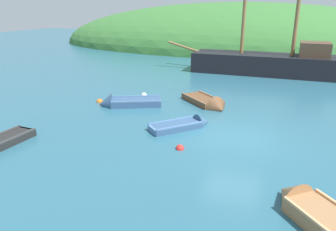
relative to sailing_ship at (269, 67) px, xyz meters
The scene contains 10 objects.
ground_plane 14.87m from the sailing_ship, 91.39° to the right, with size 120.00×120.00×0.00m, color #285B70.
shore_hill 20.87m from the sailing_ship, 106.77° to the left, with size 54.23×27.40×12.08m, color #387033.
sailing_ship is the anchor object (origin of this frame).
rowboat_near_dock 14.70m from the sailing_ship, 100.88° to the right, with size 2.67×2.81×0.89m.
rowboat_portside 14.12m from the sailing_ship, 119.59° to the right, with size 3.63×2.57×1.17m.
rowboat_far 10.92m from the sailing_ship, 103.71° to the right, with size 3.31×3.22×1.22m.
rowboat_outer_left 20.09m from the sailing_ship, 82.36° to the right, with size 3.25×3.51×1.10m.
buoy_white 12.07m from the sailing_ship, 125.03° to the right, with size 0.36×0.36×0.36m, color white.
buoy_orange 14.98m from the sailing_ship, 125.68° to the right, with size 0.39×0.39×0.39m, color orange.
buoy_red 16.90m from the sailing_ship, 97.58° to the right, with size 0.35×0.35×0.35m, color red.
Camera 1 is at (1.70, -12.79, 5.27)m, focal length 34.10 mm.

